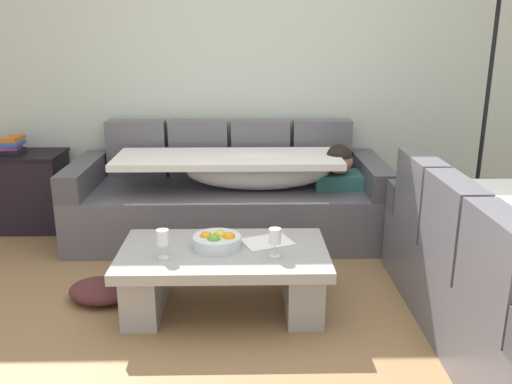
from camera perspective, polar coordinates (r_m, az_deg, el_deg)
The scene contains 12 objects.
ground_plane at distance 2.93m, azimuth -0.48°, elevation -16.21°, with size 14.00×14.00×0.00m, color olive.
back_wall at distance 4.62m, azimuth -0.86°, elevation 13.68°, with size 9.00×0.10×2.70m, color #B7C3B6.
couch_along_wall at distance 4.28m, azimuth -2.34°, elevation -0.50°, with size 2.42×0.92×0.88m.
coffee_table at distance 3.19m, azimuth -3.41°, elevation -8.42°, with size 1.20×0.68×0.38m.
fruit_bowl at distance 3.15m, azimuth -4.12°, elevation -5.16°, with size 0.28×0.28×0.10m.
wine_glass_near_left at distance 3.02m, azimuth -9.82°, elevation -4.85°, with size 0.07×0.07×0.17m.
wine_glass_near_right at distance 3.00m, azimuth 2.02°, elevation -4.78°, with size 0.07×0.07×0.17m.
open_magazine at distance 3.22m, azimuth 1.20°, elevation -5.30°, with size 0.28×0.21×0.01m, color white.
side_cabinet at distance 4.86m, azimuth -23.51°, elevation 0.10°, with size 0.72×0.44×0.64m.
book_stack_on_cabinet at distance 4.78m, azimuth -24.38°, elevation 4.55°, with size 0.18×0.22×0.14m.
floor_lamp at distance 4.42m, azimuth 22.84°, elevation 9.22°, with size 0.33×0.31×1.95m.
crumpled_garment at distance 3.50m, azimuth -16.08°, elevation -9.98°, with size 0.40×0.32×0.12m, color #4C2323.
Camera 1 is at (-0.03, -2.46, 1.59)m, focal length 37.89 mm.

